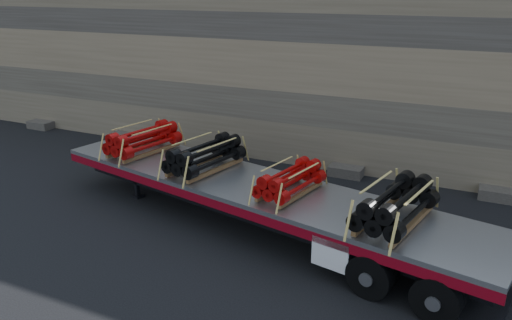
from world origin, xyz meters
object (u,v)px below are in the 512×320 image
(trailer, at_px, (254,206))
(bundle_midfront, at_px, (205,156))
(bundle_midrear, at_px, (290,181))
(bundle_rear, at_px, (396,206))
(bundle_front, at_px, (143,140))

(trailer, xyz_separation_m, bundle_midfront, (-1.77, 0.37, 1.09))
(bundle_midfront, xyz_separation_m, bundle_midrear, (2.92, -0.61, -0.06))
(bundle_midfront, bearing_deg, bundle_midrear, -0.00)
(trailer, distance_m, bundle_rear, 4.18)
(bundle_midfront, xyz_separation_m, bundle_rear, (5.72, -1.20, 0.01))
(trailer, height_order, bundle_rear, bundle_rear)
(bundle_front, distance_m, bundle_midrear, 5.68)
(bundle_midrear, relative_size, bundle_rear, 0.83)
(trailer, distance_m, bundle_midrear, 1.56)
(trailer, xyz_separation_m, bundle_front, (-4.42, 0.93, 1.09))
(bundle_front, height_order, bundle_midfront, bundle_midfront)
(bundle_midrear, bearing_deg, bundle_front, -180.00)
(bundle_midrear, bearing_deg, bundle_midfront, 180.00)
(trailer, bearing_deg, bundle_midfront, -180.00)
(bundle_front, bearing_deg, bundle_midrear, 0.00)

